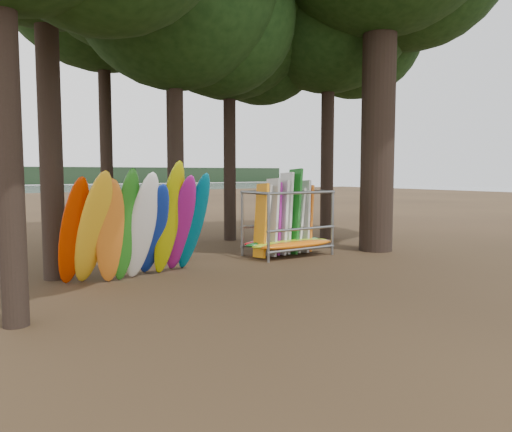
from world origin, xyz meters
TOP-DOWN VIEW (x-y plane):
  - ground at (0.00, 0.00)m, footprint 120.00×120.00m
  - oak_3 at (2.26, 6.06)m, footprint 7.81×7.81m
  - oak_6 at (5.89, 4.30)m, footprint 8.31×8.31m
  - kayak_row at (-3.57, 0.75)m, footprint 3.91×2.19m
  - storage_rack at (1.92, 1.79)m, footprint 3.12×1.55m

SIDE VIEW (x-z plane):
  - ground at x=0.00m, z-range 0.00..0.00m
  - storage_rack at x=1.92m, z-range -0.44..2.46m
  - kayak_row at x=-3.57m, z-range -0.22..2.96m
  - oak_3 at x=2.26m, z-range 2.79..15.20m
  - oak_6 at x=5.89m, z-range 2.97..16.17m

